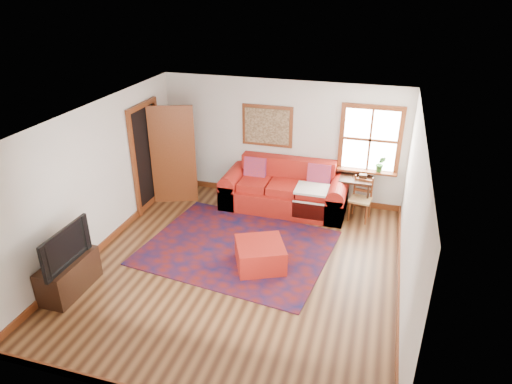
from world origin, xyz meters
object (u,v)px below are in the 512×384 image
(red_ottoman, at_px, (260,255))
(side_table, at_px, (356,184))
(ladder_back_chair, at_px, (361,197))
(red_leather_sofa, at_px, (285,193))
(media_cabinet, at_px, (69,275))

(red_ottoman, height_order, side_table, side_table)
(red_ottoman, bearing_deg, ladder_back_chair, 31.43)
(red_leather_sofa, distance_m, side_table, 1.42)
(media_cabinet, bearing_deg, red_leather_sofa, 55.41)
(media_cabinet, bearing_deg, red_ottoman, 28.77)
(side_table, xyz_separation_m, ladder_back_chair, (0.14, -0.20, -0.17))
(red_ottoman, relative_size, ladder_back_chair, 0.89)
(red_leather_sofa, xyz_separation_m, ladder_back_chair, (1.52, -0.04, 0.13))
(red_leather_sofa, distance_m, media_cabinet, 4.35)
(side_table, bearing_deg, red_leather_sofa, -173.36)
(ladder_back_chair, height_order, media_cabinet, ladder_back_chair)
(red_ottoman, xyz_separation_m, side_table, (1.28, 2.33, 0.41))
(red_leather_sofa, xyz_separation_m, red_ottoman, (0.10, -2.17, -0.11))
(red_leather_sofa, bearing_deg, media_cabinet, -124.59)
(red_leather_sofa, relative_size, red_ottoman, 3.31)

